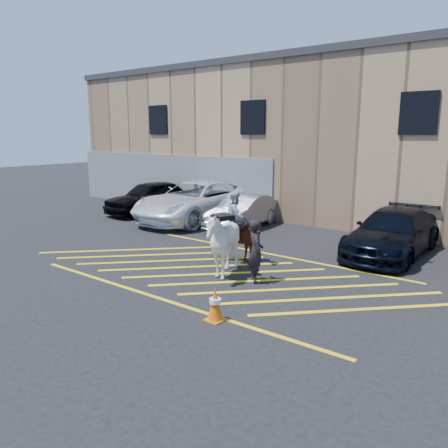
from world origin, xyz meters
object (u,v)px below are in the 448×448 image
Objects in this scene: traffic_cone at (215,304)px; car_white_pickup at (196,201)px; mounted_bay at (235,234)px; saddled_white at (223,243)px; handler at (256,251)px; car_black_suv at (150,197)px; car_silver_sedan at (243,212)px; car_blue_suv at (393,232)px.

car_white_pickup is at bearing 132.96° from traffic_cone.
mounted_bay is 1.01× the size of saddled_white.
car_white_pickup reaches higher than handler.
saddled_white is (8.86, -5.62, 0.15)m from car_black_suv.
car_blue_suv reaches higher than car_silver_sedan.
car_black_suv is 9.37m from mounted_bay.
car_white_pickup reaches higher than car_blue_suv.
traffic_cone is (4.89, -8.03, -0.31)m from car_silver_sedan.
handler is (9.84, -5.46, 0.04)m from car_black_suv.
handler is (-2.07, -4.99, 0.11)m from car_blue_suv.
car_silver_sedan is (2.56, 0.03, -0.21)m from car_white_pickup.
saddled_white is 3.01m from traffic_cone.
car_blue_suv is 5.99m from saddled_white.
saddled_white is (-0.98, -0.16, 0.10)m from handler.
saddled_white reaches higher than car_black_suv.
mounted_bay is (-1.51, 1.17, 0.04)m from handler.
car_white_pickup is (3.08, -0.06, 0.09)m from car_black_suv.
mounted_bay is (5.25, -4.23, -0.00)m from car_white_pickup.
handler is at bearing 9.24° from saddled_white.
traffic_cone is at bearing 147.99° from handler.
car_black_suv is at bearing 142.58° from traffic_cone.
car_white_pickup is 8.02m from saddled_white.
car_white_pickup is 8.65m from handler.
car_silver_sedan is 6.87m from handler.
handler is at bearing -23.70° from car_black_suv.
saddled_white reaches higher than car_silver_sedan.
car_white_pickup is at bearing 4.46° from handler.
saddled_white is at bearing -68.24° from mounted_bay.
car_black_suv is at bearing 14.07° from handler.
traffic_cone is at bearing -47.22° from car_white_pickup.
car_blue_suv reaches higher than traffic_cone.
mounted_bay is at bearing -63.05° from car_silver_sedan.
saddled_white is (0.53, -1.33, 0.06)m from mounted_bay.
traffic_cone is (1.67, -2.44, -0.58)m from saddled_white.
traffic_cone is at bearing -99.83° from car_blue_suv.
handler is at bearing -57.62° from car_silver_sedan.
car_silver_sedan is 9.41m from traffic_cone.
traffic_cone is at bearing -55.59° from saddled_white.
car_white_pickup is 2.94× the size of saddled_white.
car_black_suv is 10.49m from saddled_white.
car_white_pickup is 10.95m from traffic_cone.
saddled_white is (-3.05, -5.15, 0.21)m from car_blue_suv.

